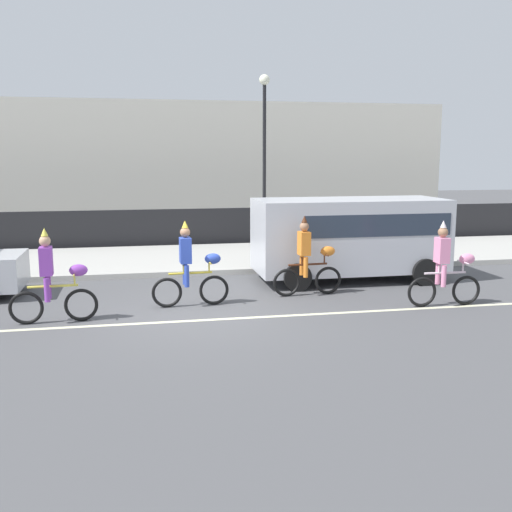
# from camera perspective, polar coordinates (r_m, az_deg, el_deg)

# --- Properties ---
(ground_plane) EXTENTS (80.00, 80.00, 0.00)m
(ground_plane) POSITION_cam_1_polar(r_m,az_deg,el_deg) (12.77, -5.48, -5.53)
(ground_plane) COLOR #4C4C4F
(road_centre_line) EXTENTS (36.00, 0.14, 0.01)m
(road_centre_line) POSITION_cam_1_polar(r_m,az_deg,el_deg) (12.29, -5.24, -6.11)
(road_centre_line) COLOR beige
(road_centre_line) RESTS_ON ground
(sidewalk_curb) EXTENTS (60.00, 5.00, 0.15)m
(sidewalk_curb) POSITION_cam_1_polar(r_m,az_deg,el_deg) (19.09, -7.49, -0.28)
(sidewalk_curb) COLOR #ADAAA3
(sidewalk_curb) RESTS_ON ground
(fence_line) EXTENTS (40.00, 0.08, 1.40)m
(fence_line) POSITION_cam_1_polar(r_m,az_deg,el_deg) (21.86, -8.04, 2.62)
(fence_line) COLOR black
(fence_line) RESTS_ON ground
(building_backdrop) EXTENTS (28.00, 8.00, 5.64)m
(building_backdrop) POSITION_cam_1_polar(r_m,az_deg,el_deg) (30.28, -11.28, 8.48)
(building_backdrop) COLOR beige
(building_backdrop) RESTS_ON ground
(parade_cyclist_purple) EXTENTS (1.72, 0.50, 1.92)m
(parade_cyclist_purple) POSITION_cam_1_polar(r_m,az_deg,el_deg) (12.55, -18.74, -2.33)
(parade_cyclist_purple) COLOR black
(parade_cyclist_purple) RESTS_ON ground
(parade_cyclist_cobalt) EXTENTS (1.72, 0.50, 1.92)m
(parade_cyclist_cobalt) POSITION_cam_1_polar(r_m,az_deg,el_deg) (13.28, -6.21, -1.23)
(parade_cyclist_cobalt) COLOR black
(parade_cyclist_cobalt) RESTS_ON ground
(parade_cyclist_orange) EXTENTS (1.72, 0.50, 1.92)m
(parade_cyclist_orange) POSITION_cam_1_polar(r_m,az_deg,el_deg) (14.29, 5.01, -0.44)
(parade_cyclist_orange) COLOR black
(parade_cyclist_orange) RESTS_ON ground
(parade_cyclist_pink) EXTENTS (1.72, 0.50, 1.92)m
(parade_cyclist_pink) POSITION_cam_1_polar(r_m,az_deg,el_deg) (13.87, 17.64, -1.17)
(parade_cyclist_pink) COLOR black
(parade_cyclist_pink) RESTS_ON ground
(parked_van_silver) EXTENTS (5.00, 2.22, 2.18)m
(parked_van_silver) POSITION_cam_1_polar(r_m,az_deg,el_deg) (16.12, 9.15, 2.19)
(parked_van_silver) COLOR silver
(parked_van_silver) RESTS_ON ground
(street_lamp_post) EXTENTS (0.36, 0.36, 5.86)m
(street_lamp_post) POSITION_cam_1_polar(r_m,az_deg,el_deg) (20.92, 0.80, 11.42)
(street_lamp_post) COLOR black
(street_lamp_post) RESTS_ON sidewalk_curb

